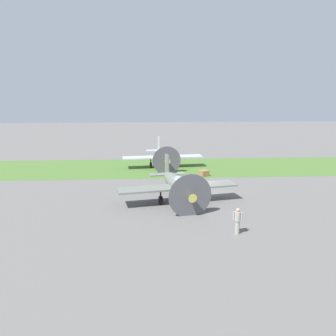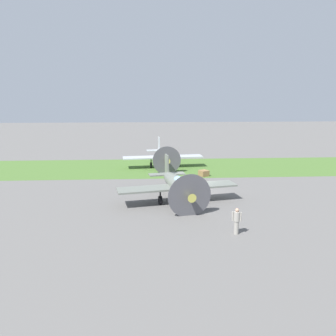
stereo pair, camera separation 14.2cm
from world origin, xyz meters
name	(u,v)px [view 1 (the left image)]	position (x,y,z in m)	size (l,w,h in m)	color
ground_plane	(196,194)	(0.00, 0.00, 0.00)	(160.00, 160.00, 0.00)	#605E5B
grass_verge	(183,167)	(0.00, -11.23, 0.00)	(120.00, 11.00, 0.01)	#476B2D
airplane_lead	(177,184)	(1.93, 2.15, 1.49)	(10.03, 8.00, 3.55)	slate
airplane_wingman	(162,155)	(2.55, -11.55, 1.45)	(9.79, 7.76, 3.47)	#B2B7BC
ground_crew_chief	(237,220)	(-1.31, 9.01, 0.91)	(0.60, 0.38, 1.73)	#9E998E
supply_crate	(204,173)	(-1.75, -6.63, 0.32)	(0.90, 0.90, 0.64)	olive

